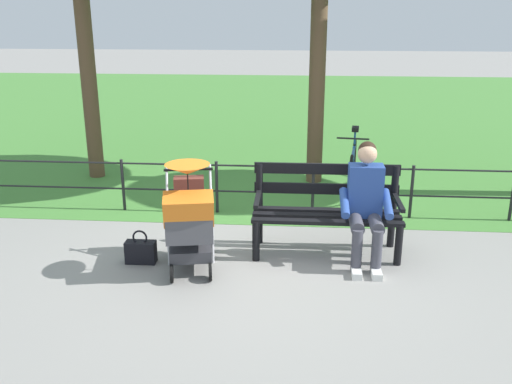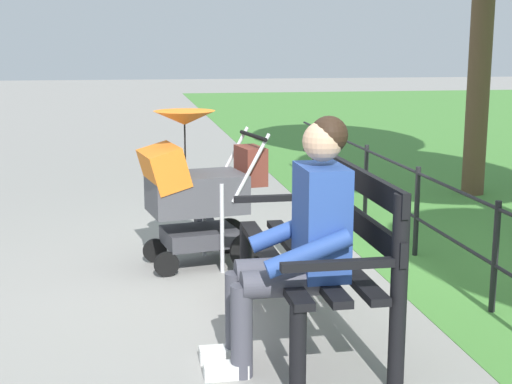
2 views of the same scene
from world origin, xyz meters
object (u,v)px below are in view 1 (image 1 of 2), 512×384
park_bench (326,206)px  bicycle (353,166)px  person_on_bench (366,200)px  handbag (141,251)px  stroller (189,216)px

park_bench → bicycle: park_bench is taller
bicycle → park_bench: bearing=77.9°
person_on_bench → bicycle: person_on_bench is taller
person_on_bench → handbag: (2.36, 0.25, -0.55)m
handbag → bicycle: bicycle is taller
handbag → bicycle: (-2.44, -2.71, 0.24)m
stroller → person_on_bench: bearing=-168.6°
park_bench → handbag: bearing=13.6°
park_bench → bicycle: 2.29m
bicycle → stroller: bearing=56.3°
person_on_bench → handbag: 2.43m
park_bench → stroller: size_ratio=1.39×
park_bench → bicycle: size_ratio=0.97×
person_on_bench → bicycle: bearing=-92.0°
park_bench → stroller: (1.40, 0.59, 0.07)m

